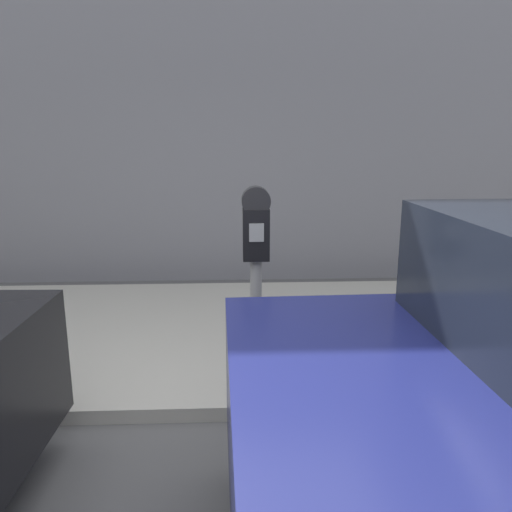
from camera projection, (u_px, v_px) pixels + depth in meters
sidewalk at (201, 332)px, 4.55m from camera, size 24.00×2.80×0.10m
building_facade at (206, 58)px, 5.90m from camera, size 24.00×0.30×5.40m
parking_meter at (256, 257)px, 3.23m from camera, size 0.18×0.15×1.39m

